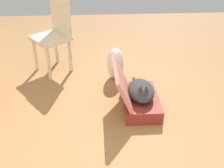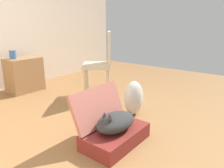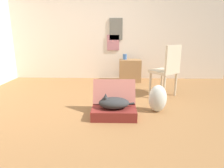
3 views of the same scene
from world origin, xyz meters
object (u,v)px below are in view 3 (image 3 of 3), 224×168
Objects in this scene: vase_tall at (125,57)px; chair at (167,69)px; plastic_bag_white at (158,99)px; suitcase_base at (114,113)px; side_table at (130,71)px; cat at (114,103)px.

chair reaches higher than vase_tall.
vase_tall reaches higher than plastic_bag_white.
suitcase_base is 1.16× the size of side_table.
vase_tall reaches higher than suitcase_base.
suitcase_base is 1.23× the size of cat.
cat is (-0.01, 0.00, 0.15)m from suitcase_base.
cat is 1.21× the size of plastic_bag_white.
vase_tall is (0.24, 2.20, 0.39)m from cat.
suitcase_base is 2.28m from vase_tall.
vase_tall reaches higher than side_table.
side_table is 0.37m from vase_tall.
chair is at bearing -57.60° from vase_tall.
plastic_bag_white is 0.77× the size of side_table.
plastic_bag_white is 1.96m from side_table.
suitcase_base is 1.49m from chair.
suitcase_base is 4.83× the size of vase_tall.
cat is at bearing 176.67° from suitcase_base.
vase_tall is (-0.13, 0.04, 0.34)m from side_table.
plastic_bag_white is at bearing 19.07° from suitcase_base.
chair reaches higher than side_table.
cat is at bearing 6.45° from chair.
chair is (0.99, 1.02, 0.46)m from suitcase_base.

